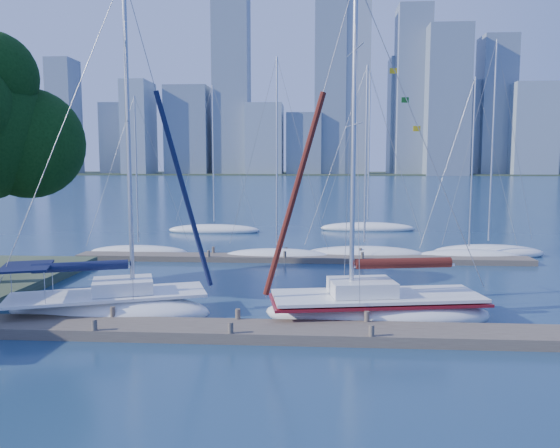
{
  "coord_description": "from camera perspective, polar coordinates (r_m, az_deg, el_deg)",
  "views": [
    {
      "loc": [
        3.04,
        -19.7,
        6.45
      ],
      "look_at": [
        1.44,
        4.0,
        3.8
      ],
      "focal_mm": 35.0,
      "sensor_mm": 36.0,
      "label": 1
    }
  ],
  "objects": [
    {
      "name": "ground",
      "position": [
        20.95,
        -4.77,
        -11.6
      ],
      "size": [
        700.0,
        700.0,
        0.0
      ],
      "primitive_type": "plane",
      "color": "#18314C",
      "rests_on": "ground"
    },
    {
      "name": "sailboat_navy",
      "position": [
        24.15,
        -17.52,
        -6.64
      ],
      "size": [
        9.08,
        5.54,
        14.58
      ],
      "rotation": [
        0.0,
        0.0,
        0.34
      ],
      "color": "white",
      "rests_on": "ground"
    },
    {
      "name": "bg_boat_6",
      "position": [
        51.6,
        -6.88,
        -0.58
      ],
      "size": [
        8.89,
        5.25,
        13.93
      ],
      "rotation": [
        0.0,
        0.0,
        -0.37
      ],
      "color": "white",
      "rests_on": "ground"
    },
    {
      "name": "bg_boat_4",
      "position": [
        39.01,
        19.11,
        -3.15
      ],
      "size": [
        7.16,
        3.23,
        12.39
      ],
      "rotation": [
        0.0,
        0.0,
        0.18
      ],
      "color": "white",
      "rests_on": "ground"
    },
    {
      "name": "bg_boat_0",
      "position": [
        40.01,
        -14.54,
        -2.79
      ],
      "size": [
        7.21,
        4.62,
        11.37
      ],
      "rotation": [
        0.0,
        0.0,
        0.41
      ],
      "color": "white",
      "rests_on": "ground"
    },
    {
      "name": "far_dock",
      "position": [
        36.26,
        2.16,
        -3.61
      ],
      "size": [
        30.0,
        1.8,
        0.36
      ],
      "primitive_type": "cube",
      "color": "brown",
      "rests_on": "ground"
    },
    {
      "name": "far_shore",
      "position": [
        339.77,
        3.35,
        5.25
      ],
      "size": [
        800.0,
        100.0,
        1.5
      ],
      "primitive_type": "cube",
      "color": "#38472D",
      "rests_on": "ground"
    },
    {
      "name": "sailboat_maroon",
      "position": [
        23.01,
        10.03,
        -7.31
      ],
      "size": [
        9.57,
        4.51,
        14.25
      ],
      "rotation": [
        0.0,
        0.0,
        0.17
      ],
      "color": "white",
      "rests_on": "ground"
    },
    {
      "name": "skyline",
      "position": [
        311.66,
        6.93,
        11.56
      ],
      "size": [
        502.16,
        51.31,
        115.62
      ],
      "color": "#7F91A4",
      "rests_on": "ground"
    },
    {
      "name": "bg_boat_5",
      "position": [
        41.01,
        20.91,
        -2.7
      ],
      "size": [
        7.98,
        5.12,
        15.13
      ],
      "rotation": [
        0.0,
        0.0,
        0.4
      ],
      "color": "white",
      "rests_on": "ground"
    },
    {
      "name": "near_dock",
      "position": [
        20.89,
        -4.78,
        -11.08
      ],
      "size": [
        26.0,
        2.0,
        0.4
      ],
      "primitive_type": "cube",
      "color": "brown",
      "rests_on": "ground"
    },
    {
      "name": "bg_boat_2",
      "position": [
        36.91,
        -0.32,
        -3.29
      ],
      "size": [
        7.53,
        4.45,
        13.7
      ],
      "rotation": [
        0.0,
        0.0,
        -0.34
      ],
      "color": "white",
      "rests_on": "ground"
    },
    {
      "name": "bg_boat_3",
      "position": [
        37.93,
        8.79,
        -3.09
      ],
      "size": [
        8.59,
        3.9,
        13.3
      ],
      "rotation": [
        0.0,
        0.0,
        0.19
      ],
      "color": "white",
      "rests_on": "ground"
    },
    {
      "name": "bg_boat_7",
      "position": [
        53.4,
        9.14,
        -0.36
      ],
      "size": [
        9.36,
        4.56,
        15.43
      ],
      "rotation": [
        0.0,
        0.0,
        -0.26
      ],
      "color": "white",
      "rests_on": "ground"
    }
  ]
}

